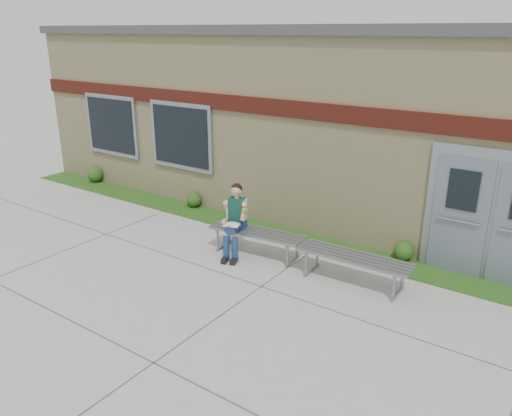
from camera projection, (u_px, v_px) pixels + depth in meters
The scene contains 9 objects.
ground at pixel (197, 282), 8.59m from camera, with size 80.00×80.00×0.00m, color #9E9E99.
grass_strip at pixel (278, 234), 10.60m from camera, with size 16.00×0.80×0.02m, color #294A13.
school_building at pixel (352, 114), 12.50m from camera, with size 16.20×6.22×4.20m.
bench_left at pixel (257, 236), 9.52m from camera, with size 1.93×0.70×0.49m.
bench_right at pixel (354, 262), 8.43m from camera, with size 1.98×0.60×0.51m.
girl at pixel (235, 218), 9.44m from camera, with size 0.59×0.84×1.38m.
shrub_west at pixel (95, 174), 14.10m from camera, with size 0.43×0.43×0.43m, color #294A13.
shrub_mid at pixel (194, 200), 12.12m from camera, with size 0.36×0.36×0.36m, color #294A13.
shrub_east at pixel (404, 251), 9.31m from camera, with size 0.36×0.36×0.36m, color #294A13.
Camera 1 is at (5.21, -5.70, 4.11)m, focal length 35.00 mm.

